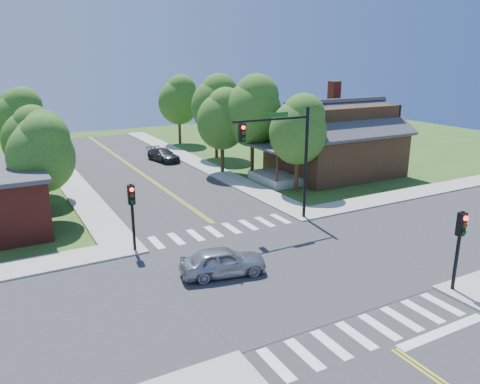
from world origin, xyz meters
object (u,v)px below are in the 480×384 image
house_ne (334,137)px  car_dgrey (163,155)px  car_silver (223,262)px  signal_pole_se (460,236)px  signal_mast_ne (284,147)px  signal_pole_nw (132,205)px

house_ne → car_dgrey: (-11.61, 12.10, -2.70)m
car_silver → signal_pole_se: bearing=-116.1°
signal_mast_ne → signal_pole_nw: 9.76m
signal_pole_nw → car_dgrey: size_ratio=0.83×
signal_pole_nw → car_dgrey: bearing=66.3°
signal_pole_se → signal_pole_nw: 15.84m
signal_mast_ne → car_silver: signal_mast_ne is taller
signal_mast_ne → house_ne: size_ratio=0.55×
house_ne → car_dgrey: size_ratio=2.85×
signal_pole_se → house_ne: bearing=64.4°
car_dgrey → signal_pole_nw: bearing=-125.1°
signal_mast_ne → signal_pole_se: 11.55m
car_silver → house_ne: bearing=-41.4°
signal_mast_ne → car_silver: (-6.61, -4.81, -4.15)m
signal_mast_ne → car_dgrey: 21.17m
signal_pole_nw → car_silver: signal_pole_nw is taller
signal_pole_se → car_silver: size_ratio=0.87×
signal_mast_ne → car_dgrey: signal_mast_ne is taller
house_ne → car_dgrey: bearing=133.8°
car_silver → signal_pole_nw: bearing=42.7°
signal_pole_nw → car_silver: bearing=-58.8°
house_ne → car_silver: house_ne is taller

